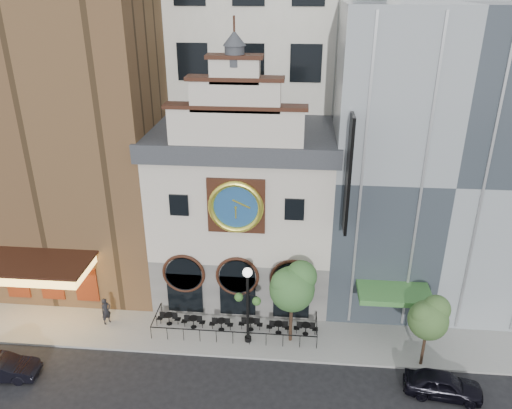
{
  "coord_description": "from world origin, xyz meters",
  "views": [
    {
      "loc": [
        3.75,
        -23.89,
        21.27
      ],
      "look_at": [
        1.05,
        6.0,
        7.75
      ],
      "focal_mm": 35.0,
      "sensor_mm": 36.0,
      "label": 1
    }
  ],
  "objects_px": {
    "bistro_3": "(251,324)",
    "bistro_0": "(169,318)",
    "bistro_4": "(279,327)",
    "bistro_2": "(221,324)",
    "car_right": "(443,385)",
    "pedestrian": "(106,311)",
    "tree_right": "(429,317)",
    "bistro_1": "(193,322)",
    "car_left": "(1,368)",
    "bistro_5": "(306,328)",
    "tree_left": "(293,286)",
    "lamppost": "(248,297)"
  },
  "relations": [
    {
      "from": "bistro_1",
      "to": "bistro_4",
      "type": "height_order",
      "value": "same"
    },
    {
      "from": "bistro_3",
      "to": "bistro_4",
      "type": "height_order",
      "value": "same"
    },
    {
      "from": "car_left",
      "to": "tree_right",
      "type": "height_order",
      "value": "tree_right"
    },
    {
      "from": "car_right",
      "to": "pedestrian",
      "type": "bearing_deg",
      "value": 85.52
    },
    {
      "from": "bistro_3",
      "to": "tree_left",
      "type": "distance_m",
      "value": 4.59
    },
    {
      "from": "lamppost",
      "to": "car_right",
      "type": "bearing_deg",
      "value": -0.74
    },
    {
      "from": "bistro_2",
      "to": "bistro_3",
      "type": "xyz_separation_m",
      "value": [
        1.93,
        0.19,
        0.0
      ]
    },
    {
      "from": "car_left",
      "to": "tree_left",
      "type": "distance_m",
      "value": 17.76
    },
    {
      "from": "bistro_3",
      "to": "bistro_0",
      "type": "bearing_deg",
      "value": 178.92
    },
    {
      "from": "tree_left",
      "to": "tree_right",
      "type": "bearing_deg",
      "value": -10.63
    },
    {
      "from": "bistro_5",
      "to": "car_right",
      "type": "relative_size",
      "value": 0.37
    },
    {
      "from": "bistro_4",
      "to": "bistro_0",
      "type": "bearing_deg",
      "value": 177.89
    },
    {
      "from": "lamppost",
      "to": "tree_right",
      "type": "bearing_deg",
      "value": 10.04
    },
    {
      "from": "bistro_4",
      "to": "bistro_5",
      "type": "distance_m",
      "value": 1.77
    },
    {
      "from": "car_right",
      "to": "pedestrian",
      "type": "distance_m",
      "value": 21.39
    },
    {
      "from": "bistro_1",
      "to": "bistro_5",
      "type": "relative_size",
      "value": 1.0
    },
    {
      "from": "bistro_3",
      "to": "bistro_5",
      "type": "xyz_separation_m",
      "value": [
        3.62,
        -0.13,
        0.0
      ]
    },
    {
      "from": "bistro_4",
      "to": "bistro_5",
      "type": "xyz_separation_m",
      "value": [
        1.77,
        0.04,
        0.0
      ]
    },
    {
      "from": "lamppost",
      "to": "bistro_2",
      "type": "bearing_deg",
      "value": 169.64
    },
    {
      "from": "pedestrian",
      "to": "tree_right",
      "type": "relative_size",
      "value": 0.41
    },
    {
      "from": "bistro_4",
      "to": "bistro_5",
      "type": "relative_size",
      "value": 1.0
    },
    {
      "from": "bistro_3",
      "to": "bistro_4",
      "type": "distance_m",
      "value": 1.86
    },
    {
      "from": "car_left",
      "to": "tree_right",
      "type": "bearing_deg",
      "value": -87.74
    },
    {
      "from": "lamppost",
      "to": "tree_left",
      "type": "distance_m",
      "value": 2.88
    },
    {
      "from": "bistro_2",
      "to": "tree_right",
      "type": "relative_size",
      "value": 0.34
    },
    {
      "from": "bistro_2",
      "to": "bistro_4",
      "type": "relative_size",
      "value": 1.0
    },
    {
      "from": "car_left",
      "to": "pedestrian",
      "type": "distance_m",
      "value": 6.89
    },
    {
      "from": "bistro_3",
      "to": "bistro_4",
      "type": "xyz_separation_m",
      "value": [
        1.85,
        -0.17,
        0.0
      ]
    },
    {
      "from": "car_left",
      "to": "lamppost",
      "type": "xyz_separation_m",
      "value": [
        14.01,
        4.33,
        2.8
      ]
    },
    {
      "from": "bistro_1",
      "to": "car_left",
      "type": "relative_size",
      "value": 0.37
    },
    {
      "from": "bistro_2",
      "to": "tree_right",
      "type": "height_order",
      "value": "tree_right"
    },
    {
      "from": "car_right",
      "to": "tree_left",
      "type": "relative_size",
      "value": 0.76
    },
    {
      "from": "bistro_3",
      "to": "bistro_2",
      "type": "bearing_deg",
      "value": -174.44
    },
    {
      "from": "bistro_2",
      "to": "bistro_5",
      "type": "xyz_separation_m",
      "value": [
        5.55,
        0.06,
        0.0
      ]
    },
    {
      "from": "bistro_2",
      "to": "lamppost",
      "type": "bearing_deg",
      "value": -26.37
    },
    {
      "from": "tree_right",
      "to": "bistro_5",
      "type": "bearing_deg",
      "value": 163.26
    },
    {
      "from": "bistro_5",
      "to": "pedestrian",
      "type": "relative_size",
      "value": 0.83
    },
    {
      "from": "bistro_5",
      "to": "car_left",
      "type": "relative_size",
      "value": 0.37
    },
    {
      "from": "bistro_2",
      "to": "tree_right",
      "type": "bearing_deg",
      "value": -9.25
    },
    {
      "from": "car_right",
      "to": "pedestrian",
      "type": "xyz_separation_m",
      "value": [
        -20.94,
        4.38,
        0.38
      ]
    },
    {
      "from": "bistro_5",
      "to": "tree_right",
      "type": "distance_m",
      "value": 7.85
    },
    {
      "from": "lamppost",
      "to": "pedestrian",
      "type": "bearing_deg",
      "value": -169.79
    },
    {
      "from": "car_right",
      "to": "tree_right",
      "type": "bearing_deg",
      "value": 23.2
    },
    {
      "from": "tree_left",
      "to": "tree_right",
      "type": "xyz_separation_m",
      "value": [
        7.9,
        -1.48,
        -0.7
      ]
    },
    {
      "from": "bistro_1",
      "to": "lamppost",
      "type": "relative_size",
      "value": 0.29
    },
    {
      "from": "bistro_1",
      "to": "bistro_3",
      "type": "relative_size",
      "value": 1.0
    },
    {
      "from": "bistro_1",
      "to": "car_right",
      "type": "xyz_separation_m",
      "value": [
        15.05,
        -4.42,
        0.11
      ]
    },
    {
      "from": "bistro_0",
      "to": "bistro_1",
      "type": "distance_m",
      "value": 1.71
    },
    {
      "from": "car_right",
      "to": "tree_left",
      "type": "xyz_separation_m",
      "value": [
        -8.55,
        3.77,
        3.54
      ]
    },
    {
      "from": "tree_left",
      "to": "bistro_4",
      "type": "bearing_deg",
      "value": 145.47
    }
  ]
}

